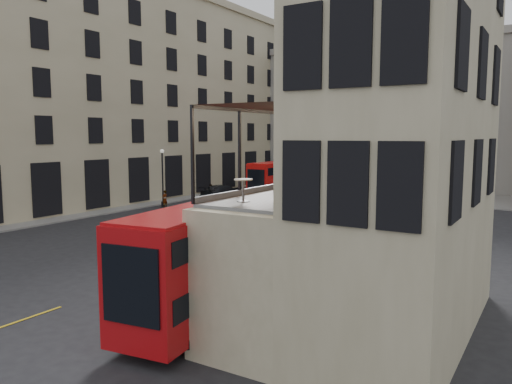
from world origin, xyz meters
The scene contains 31 objects.
ground centered at (0.00, 0.00, 0.00)m, with size 140.00×140.00×0.00m, color black.
host_building_main centered at (9.95, 0.00, 7.79)m, with size 7.26×11.40×15.10m.
host_frontage centered at (6.50, 0.00, 2.25)m, with size 3.00×11.00×4.50m, color #C5B994.
cafe_floor centered at (6.50, 0.00, 4.55)m, with size 3.00×10.00×0.10m, color slate.
building_left centered at (-26.96, 20.00, 11.38)m, with size 14.60×50.60×22.00m.
gateway centered at (-5.00, 47.99, 9.39)m, with size 35.00×10.60×18.00m.
pavement_far centered at (-6.00, 38.00, 0.06)m, with size 40.00×12.00×0.12m, color slate.
pavement_left centered at (-22.00, 12.00, 0.06)m, with size 8.00×48.00×0.12m, color slate.
traffic_light_near centered at (-1.00, 12.00, 2.42)m, with size 0.16×0.20×3.80m.
traffic_light_far centered at (-15.00, 28.00, 2.42)m, with size 0.16×0.20×3.80m.
street_lamp_a centered at (-17.00, 18.00, 2.39)m, with size 0.36×0.36×5.33m.
street_lamp_b centered at (-6.00, 34.00, 2.39)m, with size 0.36×0.36×5.33m.
bus_near centered at (3.50, -1.61, 2.32)m, with size 3.63×10.57×4.13m.
bus_far centered at (-9.94, 28.03, 2.22)m, with size 2.43×9.96×3.96m.
car_a centered at (-4.46, 17.33, 0.77)m, with size 1.81×4.51×1.54m, color #9B9CA3.
car_b centered at (0.13, 30.02, 0.67)m, with size 1.42×4.06×1.34m, color #A41A0A.
car_c centered at (-14.99, 24.75, 0.80)m, with size 2.23×5.48×1.59m, color black.
bicycle centered at (-5.11, 19.53, 0.42)m, with size 0.55×1.59×0.83m, color gray.
cyclist centered at (-3.65, 19.09, 0.83)m, with size 0.61×0.40×1.66m, color #DCFF1A.
pedestrian_a centered at (-16.49, 24.74, 0.78)m, with size 0.75×0.59×1.55m, color gray.
pedestrian_b centered at (-11.46, 37.98, 0.85)m, with size 1.09×0.63×1.69m, color gray.
pedestrian_c centered at (-3.70, 30.23, 0.84)m, with size 0.98×0.41×1.67m, color gray.
pedestrian_d centered at (5.59, 34.40, 0.88)m, with size 0.86×0.56×1.75m, color gray.
pedestrian_e centered at (-16.34, 17.50, 0.81)m, with size 0.59×0.39×1.62m, color gray.
cafe_table_near centered at (5.97, -3.78, 5.06)m, with size 0.56×0.56×0.70m.
cafe_table_mid centered at (5.46, 0.58, 5.12)m, with size 0.62×0.62×0.78m.
cafe_table_far centered at (5.62, 3.11, 5.05)m, with size 0.54×0.54×0.68m.
cafe_chair_a centered at (7.41, -2.76, 4.88)m, with size 0.49×0.49×0.92m.
cafe_chair_b centered at (7.04, -1.07, 4.85)m, with size 0.48×0.48×0.81m.
cafe_chair_c centered at (7.51, 1.28, 4.83)m, with size 0.38×0.38×0.76m.
cafe_chair_d centered at (7.13, 3.63, 4.83)m, with size 0.38×0.38×0.77m.
Camera 1 is at (14.20, -16.46, 6.63)m, focal length 35.00 mm.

